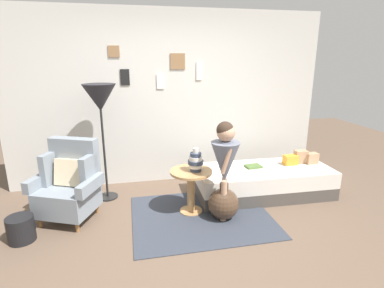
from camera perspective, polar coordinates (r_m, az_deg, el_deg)
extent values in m
plane|color=brown|center=(3.34, 0.90, -18.89)|extent=(12.00, 12.00, 0.00)
cube|color=beige|center=(4.70, -4.36, 8.47)|extent=(4.80, 0.10, 2.60)
cube|color=white|center=(4.69, 1.33, 13.54)|extent=(0.08, 0.02, 0.26)
cube|color=slate|center=(4.69, 1.34, 13.54)|extent=(0.07, 0.01, 0.20)
cube|color=white|center=(4.60, -5.95, 11.61)|extent=(0.11, 0.02, 0.21)
cube|color=slate|center=(4.60, -5.95, 11.60)|extent=(0.09, 0.01, 0.17)
cube|color=olive|center=(4.63, -2.71, 15.28)|extent=(0.22, 0.02, 0.23)
cube|color=slate|center=(4.62, -2.70, 15.28)|extent=(0.17, 0.01, 0.18)
cube|color=black|center=(4.57, -12.49, 12.18)|extent=(0.13, 0.02, 0.22)
cube|color=slate|center=(4.57, -12.49, 12.17)|extent=(0.10, 0.01, 0.18)
cube|color=olive|center=(4.57, -14.48, 16.51)|extent=(0.16, 0.02, 0.16)
cube|color=silver|center=(4.57, -14.48, 16.51)|extent=(0.12, 0.01, 0.12)
cube|color=#333842|center=(3.88, 1.77, -13.39)|extent=(1.69, 1.40, 0.01)
cylinder|color=olive|center=(4.05, -26.66, -13.03)|extent=(0.04, 0.04, 0.12)
cylinder|color=olive|center=(3.79, -20.75, -14.36)|extent=(0.04, 0.04, 0.12)
cylinder|color=olive|center=(4.36, -23.05, -10.47)|extent=(0.04, 0.04, 0.12)
cylinder|color=olive|center=(4.12, -17.42, -11.46)|extent=(0.04, 0.04, 0.12)
cube|color=gray|center=(3.98, -22.30, -9.60)|extent=(0.77, 0.75, 0.30)
cube|color=gray|center=(4.01, -21.14, -2.77)|extent=(0.61, 0.37, 0.55)
cube|color=gray|center=(4.08, -25.10, -4.14)|extent=(0.20, 0.31, 0.39)
cube|color=gray|center=(3.80, -18.75, -4.88)|extent=(0.20, 0.31, 0.39)
cube|color=gray|center=(4.07, -26.67, -6.20)|extent=(0.28, 0.50, 0.14)
cube|color=gray|center=(3.71, -18.55, -7.37)|extent=(0.28, 0.50, 0.14)
cube|color=beige|center=(3.94, -21.99, -4.95)|extent=(0.40, 0.29, 0.33)
cube|color=#4C4742|center=(4.54, 13.11, -8.12)|extent=(1.92, 0.84, 0.18)
cube|color=silver|center=(4.46, 13.28, -5.77)|extent=(1.92, 0.84, 0.22)
cube|color=tan|center=(4.80, 21.57, -2.51)|extent=(0.17, 0.12, 0.16)
cube|color=tan|center=(4.77, 19.76, -2.26)|extent=(0.19, 0.14, 0.19)
cube|color=orange|center=(4.65, 18.03, -2.86)|extent=(0.20, 0.13, 0.14)
cylinder|color=tan|center=(3.99, -0.18, -12.45)|extent=(0.29, 0.29, 0.02)
cylinder|color=tan|center=(3.87, -0.18, -8.98)|extent=(0.10, 0.10, 0.51)
cylinder|color=tan|center=(3.76, -0.18, -5.23)|extent=(0.53, 0.53, 0.03)
cylinder|color=#2D384C|center=(3.74, 0.68, -4.75)|extent=(0.14, 0.14, 0.05)
cylinder|color=silver|center=(3.72, 0.69, -4.08)|extent=(0.16, 0.16, 0.05)
cylinder|color=#2D384C|center=(3.70, 0.69, -3.40)|extent=(0.19, 0.19, 0.05)
cylinder|color=silver|center=(3.69, 0.69, -2.72)|extent=(0.16, 0.16, 0.05)
cylinder|color=#2D384C|center=(3.67, 0.69, -2.03)|extent=(0.14, 0.14, 0.05)
cylinder|color=silver|center=(3.66, 0.70, -1.23)|extent=(0.07, 0.07, 0.06)
cylinder|color=black|center=(4.52, -15.53, -9.51)|extent=(0.28, 0.28, 0.02)
cylinder|color=black|center=(4.26, -16.26, -0.36)|extent=(0.03, 0.03, 1.48)
cone|color=#232328|center=(4.13, -16.96, 8.32)|extent=(0.43, 0.43, 0.35)
cylinder|color=tan|center=(3.69, 5.98, -10.65)|extent=(0.07, 0.07, 0.52)
cylinder|color=tan|center=(3.78, 6.02, -9.98)|extent=(0.07, 0.07, 0.52)
cone|color=slate|center=(3.56, 6.22, -3.50)|extent=(0.34, 0.34, 0.49)
cylinder|color=slate|center=(3.51, 6.29, -0.98)|extent=(0.17, 0.17, 0.19)
cylinder|color=tan|center=(3.42, 6.54, -3.07)|extent=(0.14, 0.09, 0.33)
cylinder|color=tan|center=(3.65, 6.61, -1.85)|extent=(0.14, 0.09, 0.33)
sphere|color=tan|center=(3.45, 6.39, 2.18)|extent=(0.21, 0.21, 0.21)
sphere|color=#38281E|center=(3.45, 6.24, 2.61)|extent=(0.20, 0.20, 0.20)
cube|color=#4F6E35|center=(4.42, 11.45, -4.13)|extent=(0.23, 0.18, 0.03)
sphere|color=#473323|center=(3.78, 5.94, -11.14)|extent=(0.38, 0.38, 0.38)
cylinder|color=#473323|center=(3.68, 6.04, -7.95)|extent=(0.11, 0.11, 0.09)
cylinder|color=black|center=(3.84, -29.48, -13.73)|extent=(0.28, 0.28, 0.28)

